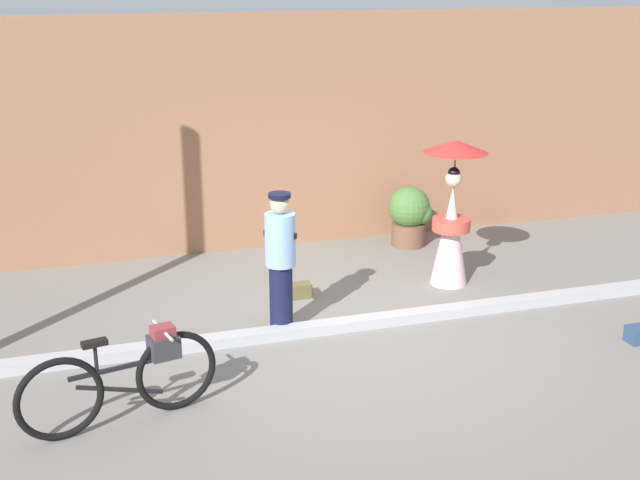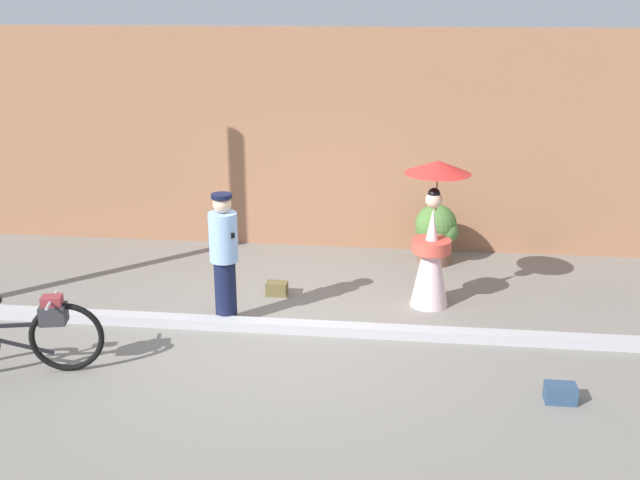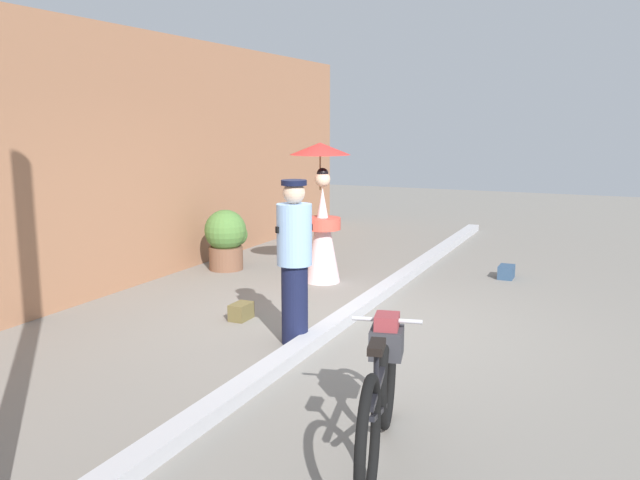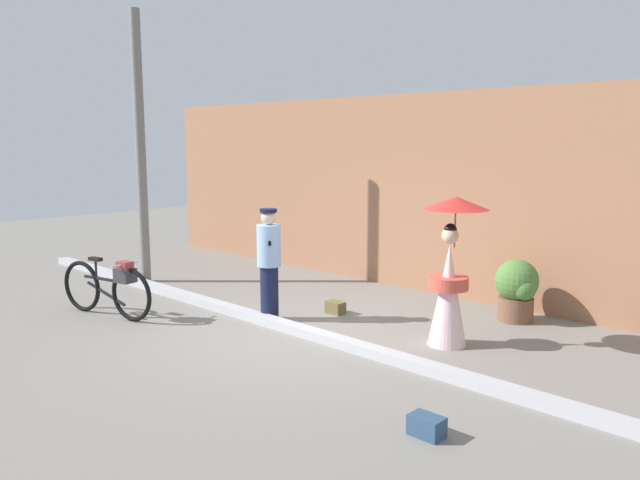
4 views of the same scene
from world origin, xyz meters
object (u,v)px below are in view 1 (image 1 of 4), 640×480
Objects in this scene: bicycle_near_officer at (127,377)px; potted_plant_by_door at (410,214)px; person_with_parasol at (452,213)px; person_officer at (281,259)px; backpack_on_pavement at (300,290)px.

bicycle_near_officer is 2.02× the size of potted_plant_by_door.
bicycle_near_officer is at bearing -151.47° from person_with_parasol.
person_officer reaches higher than bicycle_near_officer.
backpack_on_pavement is (0.47, 0.89, -0.76)m from person_officer.
person_officer is at bearing -137.18° from potted_plant_by_door.
bicycle_near_officer reaches higher than backpack_on_pavement.
person_officer is 1.26m from backpack_on_pavement.
bicycle_near_officer is at bearing -133.46° from backpack_on_pavement.
person_officer is 2.60m from person_with_parasol.
person_with_parasol is 2.12× the size of potted_plant_by_door.
potted_plant_by_door is at bearing 85.52° from person_with_parasol.
backpack_on_pavement is at bearing -144.54° from potted_plant_by_door.
backpack_on_pavement is at bearing 46.54° from bicycle_near_officer.
backpack_on_pavement is at bearing 62.27° from person_officer.
person_with_parasol reaches higher than person_officer.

